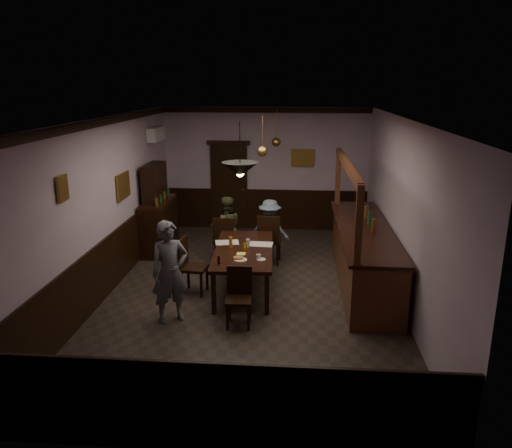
# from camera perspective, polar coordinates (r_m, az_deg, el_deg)

# --- Properties ---
(room) EXTENTS (5.01, 8.01, 3.01)m
(room) POSITION_cam_1_polar(r_m,az_deg,el_deg) (8.39, -0.61, 1.70)
(room) COLOR #2D2621
(room) RESTS_ON ground
(dining_table) EXTENTS (1.11, 2.25, 0.75)m
(dining_table) POSITION_cam_1_polar(r_m,az_deg,el_deg) (8.76, -1.41, -3.25)
(dining_table) COLOR black
(dining_table) RESTS_ON ground
(chair_far_left) EXTENTS (0.45, 0.45, 0.98)m
(chair_far_left) POSITION_cam_1_polar(r_m,az_deg,el_deg) (10.04, -3.62, -1.64)
(chair_far_left) COLOR black
(chair_far_left) RESTS_ON ground
(chair_far_right) EXTENTS (0.48, 0.48, 1.04)m
(chair_far_right) POSITION_cam_1_polar(r_m,az_deg,el_deg) (9.98, 1.51, -1.54)
(chair_far_right) COLOR black
(chair_far_right) RESTS_ON ground
(chair_near) EXTENTS (0.40, 0.40, 0.89)m
(chair_near) POSITION_cam_1_polar(r_m,az_deg,el_deg) (7.60, -1.95, -7.94)
(chair_near) COLOR black
(chair_near) RESTS_ON ground
(chair_side) EXTENTS (0.48, 0.48, 0.99)m
(chair_side) POSITION_cam_1_polar(r_m,az_deg,el_deg) (8.73, -7.60, -4.45)
(chair_side) COLOR black
(chair_side) RESTS_ON ground
(person_standing) EXTENTS (0.69, 0.63, 1.59)m
(person_standing) POSITION_cam_1_polar(r_m,az_deg,el_deg) (7.69, -9.81, -5.41)
(person_standing) COLOR #5A5C66
(person_standing) RESTS_ON ground
(person_seated_left) EXTENTS (0.75, 0.65, 1.33)m
(person_seated_left) POSITION_cam_1_polar(r_m,az_deg,el_deg) (10.27, -3.44, -0.48)
(person_seated_left) COLOR #41462A
(person_seated_left) RESTS_ON ground
(person_seated_right) EXTENTS (0.91, 0.65, 1.27)m
(person_seated_right) POSITION_cam_1_polar(r_m,az_deg,el_deg) (10.23, 1.59, -0.69)
(person_seated_right) COLOR slate
(person_seated_right) RESTS_ON ground
(newspaper_left) EXTENTS (0.47, 0.37, 0.01)m
(newspaper_left) POSITION_cam_1_polar(r_m,az_deg,el_deg) (9.08, -3.32, -2.12)
(newspaper_left) COLOR silver
(newspaper_left) RESTS_ON dining_table
(newspaper_right) EXTENTS (0.44, 0.32, 0.01)m
(newspaper_right) POSITION_cam_1_polar(r_m,az_deg,el_deg) (8.97, 0.57, -2.32)
(newspaper_right) COLOR silver
(newspaper_right) RESTS_ON dining_table
(napkin) EXTENTS (0.16, 0.16, 0.00)m
(napkin) POSITION_cam_1_polar(r_m,az_deg,el_deg) (8.49, -1.72, -3.41)
(napkin) COLOR #E9E956
(napkin) RESTS_ON dining_table
(saucer) EXTENTS (0.15, 0.15, 0.01)m
(saucer) POSITION_cam_1_polar(r_m,az_deg,el_deg) (8.20, 0.60, -4.07)
(saucer) COLOR white
(saucer) RESTS_ON dining_table
(coffee_cup) EXTENTS (0.08, 0.08, 0.07)m
(coffee_cup) POSITION_cam_1_polar(r_m,az_deg,el_deg) (8.21, 0.30, -3.74)
(coffee_cup) COLOR white
(coffee_cup) RESTS_ON saucer
(pastry_plate) EXTENTS (0.22, 0.22, 0.01)m
(pastry_plate) POSITION_cam_1_polar(r_m,az_deg,el_deg) (8.19, -1.80, -4.11)
(pastry_plate) COLOR white
(pastry_plate) RESTS_ON dining_table
(pastry_ring_a) EXTENTS (0.13, 0.13, 0.04)m
(pastry_ring_a) POSITION_cam_1_polar(r_m,az_deg,el_deg) (8.20, -2.18, -3.87)
(pastry_ring_a) COLOR #C68C47
(pastry_ring_a) RESTS_ON pastry_plate
(pastry_ring_b) EXTENTS (0.13, 0.13, 0.04)m
(pastry_ring_b) POSITION_cam_1_polar(r_m,az_deg,el_deg) (8.21, -1.90, -3.86)
(pastry_ring_b) COLOR #C68C47
(pastry_ring_b) RESTS_ON pastry_plate
(soda_can) EXTENTS (0.07, 0.07, 0.12)m
(soda_can) POSITION_cam_1_polar(r_m,az_deg,el_deg) (8.66, -1.25, -2.60)
(soda_can) COLOR gold
(soda_can) RESTS_ON dining_table
(beer_glass) EXTENTS (0.06, 0.06, 0.20)m
(beer_glass) POSITION_cam_1_polar(r_m,az_deg,el_deg) (8.77, -2.91, -2.10)
(beer_glass) COLOR #BF721E
(beer_glass) RESTS_ON dining_table
(water_glass) EXTENTS (0.06, 0.06, 0.15)m
(water_glass) POSITION_cam_1_polar(r_m,az_deg,el_deg) (8.80, -0.92, -2.19)
(water_glass) COLOR silver
(water_glass) RESTS_ON dining_table
(pepper_mill) EXTENTS (0.04, 0.04, 0.14)m
(pepper_mill) POSITION_cam_1_polar(r_m,az_deg,el_deg) (8.02, -4.29, -4.12)
(pepper_mill) COLOR black
(pepper_mill) RESTS_ON dining_table
(sideboard) EXTENTS (0.52, 1.44, 1.91)m
(sideboard) POSITION_cam_1_polar(r_m,az_deg,el_deg) (11.00, -11.13, 0.87)
(sideboard) COLOR black
(sideboard) RESTS_ON ground
(bar_counter) EXTENTS (0.93, 3.99, 2.24)m
(bar_counter) POSITION_cam_1_polar(r_m,az_deg,el_deg) (9.25, 12.14, -3.32)
(bar_counter) COLOR #472413
(bar_counter) RESTS_ON ground
(door_back) EXTENTS (0.90, 0.06, 2.10)m
(door_back) POSITION_cam_1_polar(r_m,az_deg,el_deg) (12.42, -3.09, 4.22)
(door_back) COLOR black
(door_back) RESTS_ON ground
(ac_unit) EXTENTS (0.20, 0.85, 0.30)m
(ac_unit) POSITION_cam_1_polar(r_m,az_deg,el_deg) (11.49, -11.35, 10.06)
(ac_unit) COLOR white
(ac_unit) RESTS_ON ground
(picture_left_small) EXTENTS (0.04, 0.28, 0.36)m
(picture_left_small) POSITION_cam_1_polar(r_m,az_deg,el_deg) (7.39, -21.24, 3.82)
(picture_left_small) COLOR olive
(picture_left_small) RESTS_ON ground
(picture_left_large) EXTENTS (0.04, 0.62, 0.48)m
(picture_left_large) POSITION_cam_1_polar(r_m,az_deg,el_deg) (9.64, -14.92, 4.25)
(picture_left_large) COLOR olive
(picture_left_large) RESTS_ON ground
(picture_back) EXTENTS (0.55, 0.04, 0.42)m
(picture_back) POSITION_cam_1_polar(r_m,az_deg,el_deg) (12.19, 5.35, 7.54)
(picture_back) COLOR olive
(picture_back) RESTS_ON ground
(pendant_iron) EXTENTS (0.56, 0.56, 0.82)m
(pendant_iron) POSITION_cam_1_polar(r_m,az_deg,el_deg) (7.58, -1.83, 6.24)
(pendant_iron) COLOR black
(pendant_iron) RESTS_ON ground
(pendant_brass_mid) EXTENTS (0.20, 0.20, 0.81)m
(pendant_brass_mid) POSITION_cam_1_polar(r_m,az_deg,el_deg) (9.56, 0.72, 8.32)
(pendant_brass_mid) COLOR #BF8C3F
(pendant_brass_mid) RESTS_ON ground
(pendant_brass_far) EXTENTS (0.20, 0.20, 0.81)m
(pendant_brass_far) POSITION_cam_1_polar(r_m,az_deg,el_deg) (11.05, 2.32, 9.33)
(pendant_brass_far) COLOR #BF8C3F
(pendant_brass_far) RESTS_ON ground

